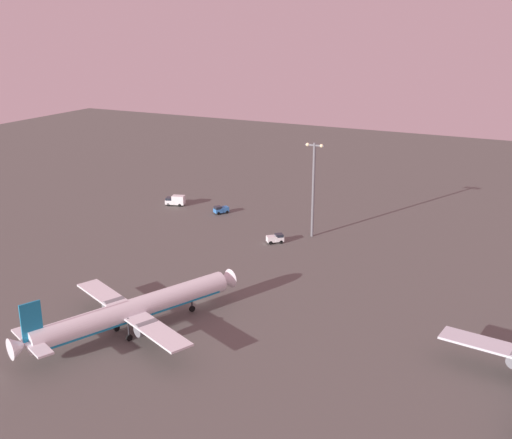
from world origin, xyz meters
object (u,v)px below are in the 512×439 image
(airplane_mid_apron, at_px, (132,311))
(catering_truck, at_px, (176,200))
(cargo_loader, at_px, (275,238))
(maintenance_van, at_px, (221,210))
(apron_light_west, at_px, (313,183))

(airplane_mid_apron, height_order, catering_truck, airplane_mid_apron)
(airplane_mid_apron, bearing_deg, cargo_loader, 110.00)
(airplane_mid_apron, xyz_separation_m, cargo_loader, (3.22, 52.80, -2.99))
(airplane_mid_apron, relative_size, catering_truck, 6.71)
(catering_truck, xyz_separation_m, maintenance_van, (15.96, -1.07, -0.40))
(airplane_mid_apron, height_order, apron_light_west, apron_light_west)
(maintenance_van, relative_size, cargo_loader, 1.02)
(catering_truck, distance_m, apron_light_west, 48.39)
(cargo_loader, relative_size, apron_light_west, 0.18)
(cargo_loader, distance_m, apron_light_west, 16.57)
(airplane_mid_apron, height_order, cargo_loader, airplane_mid_apron)
(catering_truck, height_order, apron_light_west, apron_light_west)
(catering_truck, xyz_separation_m, apron_light_west, (46.21, -7.55, 12.25))
(airplane_mid_apron, xyz_separation_m, maintenance_van, (-20.80, 67.98, -2.99))
(cargo_loader, bearing_deg, apron_light_west, 103.35)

